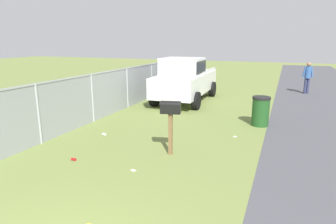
{
  "coord_description": "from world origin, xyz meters",
  "views": [
    {
      "loc": [
        -1.74,
        -2.51,
        2.87
      ],
      "look_at": [
        5.13,
        0.25,
        1.05
      ],
      "focal_mm": 31.34,
      "sensor_mm": 36.0,
      "label": 1
    }
  ],
  "objects_px": {
    "pedestrian": "(308,76)",
    "mailbox": "(171,112)",
    "trash_bin": "(261,111)",
    "pickup_truck": "(185,79)"
  },
  "relations": [
    {
      "from": "mailbox",
      "to": "pedestrian",
      "type": "bearing_deg",
      "value": -30.93
    },
    {
      "from": "mailbox",
      "to": "pedestrian",
      "type": "xyz_separation_m",
      "value": [
        11.01,
        -3.69,
        -0.13
      ]
    },
    {
      "from": "mailbox",
      "to": "trash_bin",
      "type": "xyz_separation_m",
      "value": [
        3.6,
        -1.9,
        -0.62
      ]
    },
    {
      "from": "pickup_truck",
      "to": "trash_bin",
      "type": "height_order",
      "value": "pickup_truck"
    },
    {
      "from": "pickup_truck",
      "to": "trash_bin",
      "type": "distance_m",
      "value": 4.75
    },
    {
      "from": "pickup_truck",
      "to": "mailbox",
      "type": "bearing_deg",
      "value": 14.24
    },
    {
      "from": "mailbox",
      "to": "pedestrian",
      "type": "distance_m",
      "value": 11.61
    },
    {
      "from": "trash_bin",
      "to": "pedestrian",
      "type": "distance_m",
      "value": 7.64
    },
    {
      "from": "pickup_truck",
      "to": "pedestrian",
      "type": "relative_size",
      "value": 2.89
    },
    {
      "from": "pedestrian",
      "to": "mailbox",
      "type": "bearing_deg",
      "value": 143.06
    }
  ]
}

